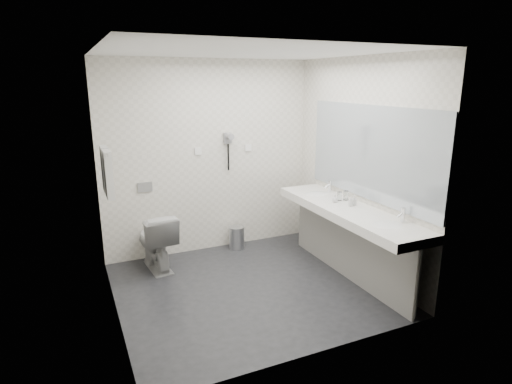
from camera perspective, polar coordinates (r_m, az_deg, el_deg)
name	(u,v)px	position (r m, az deg, el deg)	size (l,w,h in m)	color
floor	(249,288)	(4.84, -0.91, -12.72)	(2.80, 2.80, 0.00)	#242529
ceiling	(248,52)	(4.30, -1.05, 18.31)	(2.80, 2.80, 0.00)	white
wall_back	(209,158)	(5.60, -6.29, 4.57)	(2.80, 2.80, 0.00)	white
wall_front	(316,213)	(3.29, 8.08, -2.79)	(2.80, 2.80, 0.00)	white
wall_left	(107,193)	(4.07, -19.36, -0.08)	(2.60, 2.60, 0.00)	white
wall_right	(359,167)	(5.11, 13.61, 3.26)	(2.60, 2.60, 0.00)	white
vanity_counter	(347,211)	(4.90, 12.17, -2.57)	(0.55, 2.20, 0.10)	white
vanity_panel	(347,246)	(5.06, 12.14, -7.14)	(0.03, 2.15, 0.75)	gray
vanity_post_near	(416,284)	(4.37, 20.69, -11.46)	(0.06, 0.06, 0.75)	silver
vanity_post_far	(303,220)	(5.88, 6.39, -3.73)	(0.06, 0.06, 0.75)	silver
mirror	(370,153)	(4.91, 15.03, 5.09)	(0.02, 2.20, 1.05)	#B2BCC6
basin_near	(387,226)	(4.42, 17.18, -4.39)	(0.40, 0.31, 0.05)	white
basin_far	(317,195)	(5.41, 8.12, -0.37)	(0.40, 0.31, 0.05)	white
faucet_near	(403,215)	(4.52, 19.13, -2.92)	(0.04, 0.04, 0.15)	silver
faucet_far	(330,186)	(5.49, 9.88, 0.76)	(0.04, 0.04, 0.15)	silver
soap_bottle_a	(353,200)	(4.97, 12.95, -1.09)	(0.05, 0.05, 0.11)	beige
soap_bottle_b	(335,199)	(5.05, 10.55, -0.89)	(0.07, 0.07, 0.09)	beige
soap_bottle_c	(351,202)	(4.91, 12.57, -1.27)	(0.04, 0.04, 0.11)	beige
glass_left	(339,196)	(5.13, 11.13, -0.56)	(0.06, 0.06, 0.10)	silver
glass_right	(346,195)	(5.17, 11.96, -0.45)	(0.06, 0.06, 0.11)	silver
toilet	(156,241)	(5.31, -13.28, -6.37)	(0.40, 0.70, 0.71)	white
flush_plate	(145,187)	(5.45, -14.67, 0.65)	(0.18, 0.02, 0.12)	#B2B5BA
pedal_bin	(237,238)	(5.83, -2.61, -6.19)	(0.21, 0.21, 0.30)	#B2B5BA
bin_lid	(237,227)	(5.78, -2.63, -4.75)	(0.21, 0.21, 0.01)	#B2B5BA
towel_rail	(104,150)	(4.55, -19.73, 5.27)	(0.02, 0.02, 0.62)	silver
towel_near	(108,174)	(4.46, -19.20, 2.23)	(0.07, 0.24, 0.48)	silver
towel_far	(106,169)	(4.73, -19.54, 2.90)	(0.07, 0.24, 0.48)	silver
dryer_cradle	(228,138)	(5.61, -3.83, 7.23)	(0.10, 0.04, 0.14)	gray
dryer_barrel	(230,136)	(5.54, -3.57, 7.46)	(0.08, 0.08, 0.14)	gray
dryer_cord	(228,157)	(5.64, -3.73, 4.70)	(0.02, 0.02, 0.35)	black
switch_plate_a	(198,151)	(5.52, -7.77, 5.44)	(0.09, 0.02, 0.09)	white
switch_plate_b	(248,148)	(5.76, -1.06, 5.95)	(0.09, 0.02, 0.09)	white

